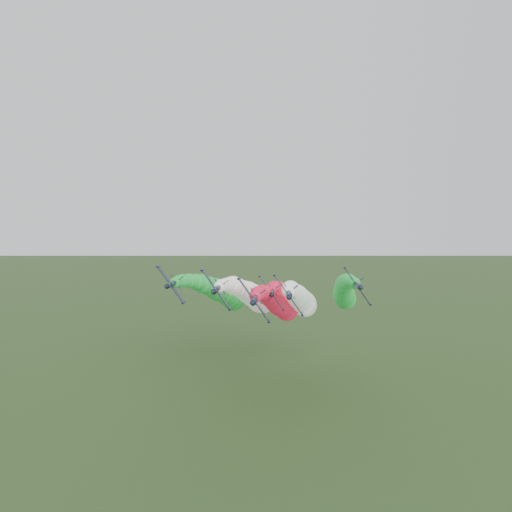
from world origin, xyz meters
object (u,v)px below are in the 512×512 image
object	(u,v)px
jet_inner_right	(299,299)
jet_lead	(278,302)
jet_inner_left	(252,296)
jet_trail	(286,297)
jet_outer_left	(220,292)
jet_outer_right	(345,292)

from	to	relation	value
jet_inner_right	jet_lead	bearing A→B (deg)	-129.67
jet_inner_left	jet_trail	bearing A→B (deg)	55.87
jet_inner_left	jet_lead	bearing A→B (deg)	-47.18
jet_inner_left	jet_trail	size ratio (longest dim) A/B	1.00
jet_inner_right	jet_outer_left	size ratio (longest dim) A/B	1.00
jet_outer_left	jet_outer_right	distance (m)	41.36
jet_outer_right	jet_trail	distance (m)	21.28
jet_trail	jet_outer_right	bearing A→B (deg)	-24.36
jet_inner_right	jet_trail	size ratio (longest dim) A/B	1.00
jet_inner_left	jet_outer_left	xyz separation A→B (m)	(-11.32, 7.59, 0.15)
jet_outer_right	jet_trail	bearing A→B (deg)	155.64
jet_inner_right	jet_outer_right	bearing A→B (deg)	28.33
jet_inner_left	jet_inner_right	bearing A→B (deg)	-3.43
jet_inner_left	jet_outer_left	distance (m)	13.63
jet_outer_left	jet_inner_right	bearing A→B (deg)	-17.93
jet_inner_left	jet_outer_left	world-z (taller)	jet_outer_left
jet_lead	jet_outer_left	xyz separation A→B (m)	(-19.57, 16.50, 0.87)
jet_inner_right	jet_trail	world-z (taller)	jet_inner_right
jet_inner_left	jet_inner_right	xyz separation A→B (m)	(14.90, -0.89, -0.78)
jet_lead	jet_inner_right	size ratio (longest dim) A/B	1.00
jet_inner_left	jet_outer_left	size ratio (longest dim) A/B	0.99
jet_inner_left	jet_outer_right	world-z (taller)	jet_inner_left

